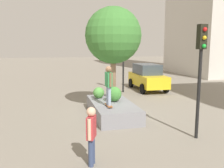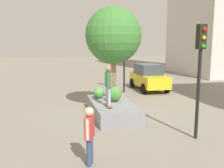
# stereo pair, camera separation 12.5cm
# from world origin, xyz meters

# --- Properties ---
(ground_plane) EXTENTS (120.00, 120.00, 0.00)m
(ground_plane) POSITION_xyz_m (0.00, 0.00, 0.00)
(ground_plane) COLOR gray
(planter_ledge) EXTENTS (4.07, 1.90, 0.65)m
(planter_ledge) POSITION_xyz_m (0.24, -0.14, 0.32)
(planter_ledge) COLOR gray
(planter_ledge) RESTS_ON ground
(plaza_tree) EXTENTS (2.82, 2.82, 4.63)m
(plaza_tree) POSITION_xyz_m (-0.56, 0.12, 3.85)
(plaza_tree) COLOR brown
(plaza_tree) RESTS_ON planter_ledge
(boxwood_shrub) EXTENTS (0.58, 0.58, 0.58)m
(boxwood_shrub) POSITION_xyz_m (-0.83, -0.59, 0.94)
(boxwood_shrub) COLOR #4C8C3D
(boxwood_shrub) RESTS_ON planter_ledge
(hedge_clump) EXTENTS (0.73, 0.73, 0.73)m
(hedge_clump) POSITION_xyz_m (0.06, 0.01, 1.01)
(hedge_clump) COLOR #3D7A33
(hedge_clump) RESTS_ON planter_ledge
(skateboard) EXTENTS (0.80, 0.23, 0.07)m
(skateboard) POSITION_xyz_m (1.01, -0.49, 0.71)
(skateboard) COLOR brown
(skateboard) RESTS_ON planter_ledge
(skateboarder) EXTENTS (0.59, 0.27, 1.75)m
(skateboarder) POSITION_xyz_m (1.01, -0.49, 1.73)
(skateboarder) COLOR #8C9EB7
(skateboarder) RESTS_ON skateboard
(taxi_cab) EXTENTS (4.27, 2.05, 1.97)m
(taxi_cab) POSITION_xyz_m (-5.77, 4.15, 1.00)
(taxi_cab) COLOR gold
(taxi_cab) RESTS_ON ground
(traffic_light_corner) EXTENTS (0.34, 0.29, 4.09)m
(traffic_light_corner) POSITION_xyz_m (3.83, 2.17, 2.81)
(traffic_light_corner) COLOR black
(traffic_light_corner) RESTS_ON ground
(traffic_light_median) EXTENTS (0.33, 0.37, 4.62)m
(traffic_light_median) POSITION_xyz_m (-5.33, 2.08, 3.15)
(traffic_light_median) COLOR black
(traffic_light_median) RESTS_ON ground
(pedestrian_crossing) EXTENTS (0.54, 0.35, 1.70)m
(pedestrian_crossing) POSITION_xyz_m (4.89, -1.90, 0.98)
(pedestrian_crossing) COLOR navy
(pedestrian_crossing) RESTS_ON ground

